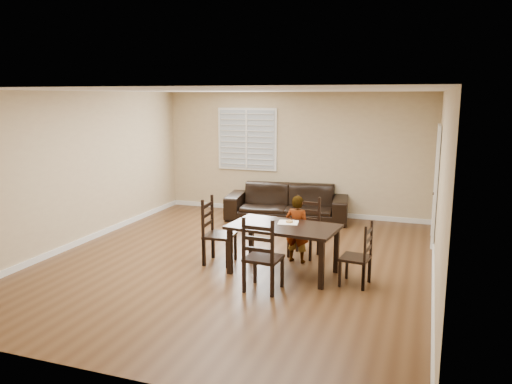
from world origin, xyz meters
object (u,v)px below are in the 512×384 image
chair_right (363,258)px  chair_near (307,228)px  chair_left (212,233)px  child (297,229)px  dining_table (284,231)px  donut (289,221)px  chair_far (260,259)px  sofa (287,203)px

chair_right → chair_near: bearing=-129.6°
chair_near → chair_left: (-1.32, -0.90, 0.03)m
chair_near → child: bearing=-88.2°
dining_table → donut: size_ratio=15.14×
chair_right → donut: size_ratio=8.27×
chair_near → chair_left: chair_left is taller
chair_near → chair_right: chair_near is taller
donut → chair_right: bearing=-14.6°
chair_far → donut: 1.06m
chair_far → chair_left: chair_left is taller
donut → sofa: donut is taller
chair_left → chair_right: chair_left is taller
dining_table → chair_left: 1.22m
chair_left → chair_right: bearing=-99.3°
chair_left → donut: size_ratio=9.62×
chair_far → sofa: 4.09m
sofa → chair_left: bearing=-104.4°
dining_table → sofa: size_ratio=0.65×
chair_left → child: child is taller
dining_table → child: bearing=90.0°
chair_left → donut: (1.24, 0.07, 0.29)m
dining_table → donut: bearing=83.7°
chair_far → donut: size_ratio=9.55×
chair_far → chair_near: bearing=-92.2°
child → chair_far: bearing=92.3°
chair_far → chair_right: chair_far is taller
chair_near → chair_right: size_ratio=1.08×
chair_far → child: bearing=-92.0°
chair_far → chair_right: bearing=-146.8°
chair_right → donut: bearing=-98.0°
chair_far → child: size_ratio=0.97×
chair_near → chair_left: size_ratio=0.93×
child → donut: size_ratio=9.88×
donut → sofa: (-0.89, 3.00, -0.39)m
chair_near → chair_right: bearing=-37.8°
chair_far → chair_right: 1.46m
child → chair_left: bearing=28.3°
sofa → chair_near: bearing=-73.9°
child → donut: bearing=95.0°
chair_far → chair_left: size_ratio=0.99×
chair_right → child: bearing=-114.9°
donut → sofa: 3.15m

